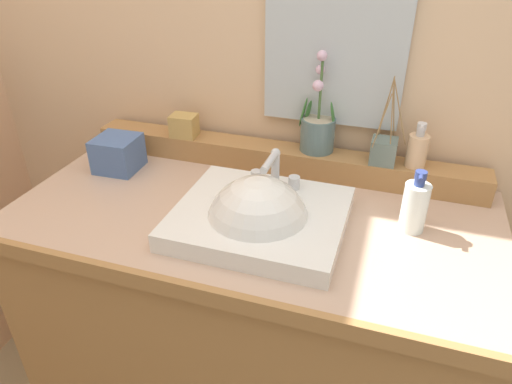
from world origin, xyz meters
TOP-DOWN VIEW (x-y plane):
  - wall_back at (0.00, 0.44)m, footprint 3.06×0.20m
  - vanity_cabinet at (0.00, -0.00)m, footprint 1.33×0.67m
  - back_ledge at (0.00, 0.27)m, footprint 1.26×0.10m
  - sink_basin at (0.04, -0.07)m, footprint 0.43×0.39m
  - potted_plant at (0.11, 0.29)m, footprint 0.12×0.11m
  - soap_dispenser at (0.41, 0.27)m, footprint 0.06×0.06m
  - reed_diffuser at (0.32, 0.26)m, footprint 0.09×0.09m
  - trinket_box at (-0.32, 0.26)m, footprint 0.09×0.07m
  - lotion_bottle at (0.42, 0.05)m, footprint 0.07×0.07m
  - tissue_box at (-0.49, 0.11)m, footprint 0.13×0.13m
  - mirror at (0.14, 0.33)m, footprint 0.41×0.02m

SIDE VIEW (x-z plane):
  - vanity_cabinet at x=0.00m, z-range 0.00..0.90m
  - sink_basin at x=0.04m, z-range 0.77..1.06m
  - back_ledge at x=0.00m, z-range 0.90..0.98m
  - tissue_box at x=-0.49m, z-range 0.90..1.01m
  - lotion_bottle at x=0.42m, z-range 0.89..1.05m
  - trinket_box at x=-0.32m, z-range 0.98..1.05m
  - reed_diffuser at x=0.32m, z-range 0.89..1.14m
  - soap_dispenser at x=0.41m, z-range 0.96..1.10m
  - potted_plant at x=0.11m, z-range 0.89..1.20m
  - wall_back at x=0.00m, z-range 0.00..2.69m
  - mirror at x=0.14m, z-range 1.06..1.67m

